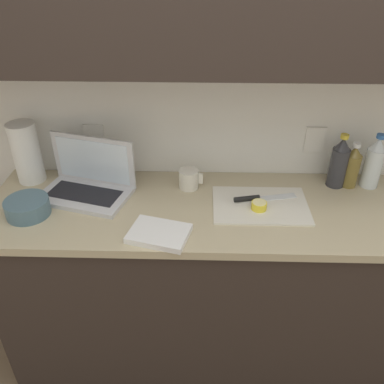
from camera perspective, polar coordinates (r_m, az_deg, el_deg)
ground_plane at (r=2.34m, az=8.58°, el=-20.27°), size 12.00×12.00×0.00m
wall_back at (r=1.67m, az=12.42°, el=21.76°), size 5.20×0.38×2.60m
counter_unit at (r=2.01m, az=10.23°, el=-12.35°), size 2.40×0.58×0.88m
laptop at (r=1.82m, az=-14.37°, el=1.49°), size 0.43×0.32×0.24m
cutting_board at (r=1.73m, az=9.57°, el=-1.82°), size 0.40×0.28×0.01m
knife at (r=1.74m, az=8.76°, el=-0.86°), size 0.27×0.09×0.02m
lemon_half_cut at (r=1.69m, az=9.39°, el=-1.88°), size 0.06×0.06×0.03m
bottle_green_soda at (r=1.96m, az=24.15°, el=3.73°), size 0.08×0.08×0.25m
bottle_oil_tall at (r=1.93m, az=21.50°, el=3.31°), size 0.07×0.07×0.21m
bottle_water_clear at (r=1.90m, az=19.93°, el=3.87°), size 0.08×0.08×0.25m
measuring_cup at (r=1.81m, az=-0.45°, el=1.83°), size 0.11×0.09×0.09m
bowl_white at (r=1.77m, az=-22.09°, el=-1.98°), size 0.18×0.18×0.07m
paper_towel_roll at (r=1.96m, az=-22.20°, el=5.13°), size 0.12×0.12×0.28m
dish_towel at (r=1.54m, az=-4.64°, el=-5.84°), size 0.25×0.21×0.02m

